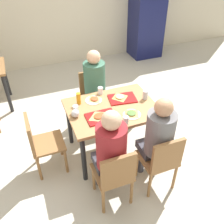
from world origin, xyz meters
TOP-DOWN VIEW (x-y plane):
  - ground_plane at (0.00, 0.00)m, footprint 10.00×10.00m
  - main_table at (0.00, 0.00)m, footprint 1.14×0.86m
  - chair_near_left at (-0.29, -0.81)m, footprint 0.40×0.40m
  - chair_near_right at (0.29, -0.81)m, footprint 0.40×0.40m
  - chair_far_side at (0.00, 0.81)m, footprint 0.40×0.40m
  - chair_left_end at (-0.96, 0.00)m, footprint 0.40×0.40m
  - person_in_red at (-0.29, -0.67)m, footprint 0.32×0.42m
  - person_in_brown_jacket at (0.29, -0.67)m, footprint 0.32×0.42m
  - person_far_side at (-0.00, 0.67)m, footprint 0.32×0.42m
  - tray_red_near at (-0.20, -0.15)m, footprint 0.36×0.26m
  - tray_red_far at (0.20, 0.13)m, footprint 0.39×0.31m
  - paper_plate_center at (-0.17, 0.24)m, footprint 0.22×0.22m
  - paper_plate_near_edge at (0.17, -0.24)m, footprint 0.22×0.22m
  - pizza_slice_a at (-0.22, -0.15)m, footprint 0.24×0.21m
  - pizza_slice_b at (0.17, 0.16)m, footprint 0.17×0.19m
  - pizza_slice_c at (-0.16, 0.24)m, footprint 0.18×0.20m
  - pizza_slice_d at (0.17, -0.23)m, footprint 0.23×0.22m
  - plastic_cup_a at (-0.03, 0.36)m, footprint 0.07×0.07m
  - plastic_cup_b at (0.03, -0.36)m, footprint 0.07×0.07m
  - plastic_cup_c at (-0.46, 0.06)m, footprint 0.07×0.07m
  - soda_can at (0.49, 0.02)m, footprint 0.07×0.07m
  - condiment_bottle at (-0.37, 0.24)m, footprint 0.06×0.06m
  - foil_bundle at (-0.49, -0.02)m, footprint 0.10×0.10m
  - drink_fridge at (1.99, 2.85)m, footprint 0.70×0.60m

SIDE VIEW (x-z plane):
  - ground_plane at x=0.00m, z-range -0.02..0.00m
  - chair_near_left at x=-0.29m, z-range 0.07..0.91m
  - chair_near_right at x=0.29m, z-range 0.07..0.91m
  - chair_far_side at x=0.00m, z-range 0.07..0.91m
  - chair_left_end at x=-0.96m, z-range 0.07..0.91m
  - main_table at x=0.00m, z-range 0.28..1.04m
  - person_in_red at x=-0.29m, z-range 0.11..1.36m
  - person_in_brown_jacket at x=0.29m, z-range 0.11..1.36m
  - person_far_side at x=0.00m, z-range 0.11..1.36m
  - paper_plate_center at x=-0.17m, z-range 0.76..0.76m
  - paper_plate_near_edge at x=0.17m, z-range 0.76..0.76m
  - tray_red_near at x=-0.20m, z-range 0.76..0.77m
  - tray_red_far at x=0.20m, z-range 0.76..0.77m
  - pizza_slice_c at x=-0.16m, z-range 0.76..0.78m
  - pizza_slice_d at x=0.17m, z-range 0.76..0.78m
  - pizza_slice_a at x=-0.22m, z-range 0.77..0.79m
  - pizza_slice_b at x=0.17m, z-range 0.77..0.79m
  - plastic_cup_a at x=-0.03m, z-range 0.76..0.86m
  - plastic_cup_b at x=0.03m, z-range 0.76..0.86m
  - plastic_cup_c at x=-0.46m, z-range 0.76..0.86m
  - foil_bundle at x=-0.49m, z-range 0.76..0.86m
  - soda_can at x=0.49m, z-range 0.76..0.88m
  - condiment_bottle at x=-0.37m, z-range 0.76..0.92m
  - drink_fridge at x=1.99m, z-range 0.00..1.90m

